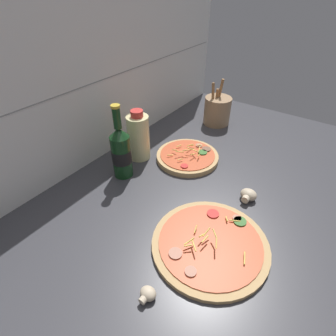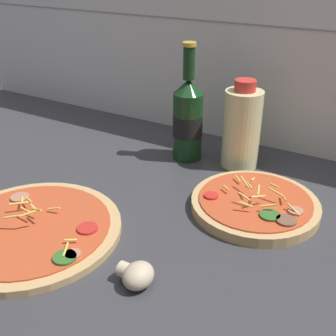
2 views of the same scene
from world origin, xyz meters
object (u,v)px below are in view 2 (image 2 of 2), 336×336
pizza_near (31,229)px  mushroom_right (137,275)px  beer_bottle (188,118)px  pizza_far (255,204)px  oil_bottle (242,128)px

pizza_near → mushroom_right: pizza_near is taller
pizza_near → beer_bottle: 40.44cm
pizza_near → beer_bottle: size_ratio=1.17×
pizza_far → mushroom_right: pizza_far is taller
beer_bottle → mushroom_right: 42.52cm
beer_bottle → oil_bottle: size_ratio=1.35×
pizza_near → pizza_far: (29.69, 25.44, 0.34)cm
beer_bottle → mushroom_right: size_ratio=4.86×
mushroom_right → oil_bottle: bearing=91.9°
oil_bottle → beer_bottle: bearing=-168.0°
pizza_near → oil_bottle: 46.47cm
pizza_near → oil_bottle: size_ratio=1.59×
oil_bottle → mushroom_right: oil_bottle is taller
pizza_near → mushroom_right: (21.92, -1.29, 1.00)cm
beer_bottle → pizza_near: bearing=-103.1°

